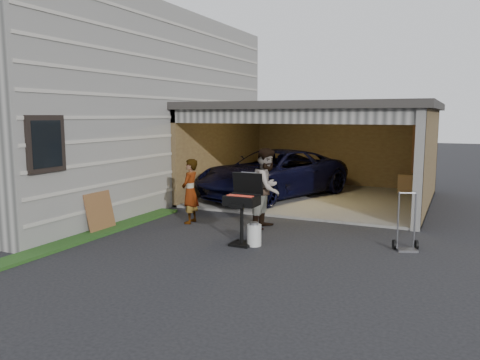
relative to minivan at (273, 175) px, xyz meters
The scene contains 11 objects.
ground 6.03m from the minivan, 85.61° to the right, with size 80.00×80.00×0.00m, color black.
house 6.22m from the minivan, 160.44° to the right, with size 7.00×11.00×5.50m, color #474744.
groundcover_strip 7.23m from the minivan, 104.42° to the right, with size 0.50×8.00×0.06m, color #193814.
garage 1.87m from the minivan, 34.02° to the left, with size 6.80×6.30×2.90m.
minivan is the anchor object (origin of this frame).
woman 3.96m from the minivan, 98.16° to the right, with size 0.56×0.37×1.53m, color silver.
man 3.79m from the minivan, 70.59° to the right, with size 0.88×0.69×1.82m, color #402919.
bbq_grill 5.27m from the minivan, 75.07° to the right, with size 0.64×0.56×1.42m.
propane_tank 5.33m from the minivan, 72.50° to the right, with size 0.28×0.28×0.42m, color silver.
plywood_panel 5.80m from the minivan, 109.59° to the right, with size 0.04×0.79×0.88m, color brown.
hand_truck 5.98m from the minivan, 43.43° to the right, with size 0.50×0.46×1.12m.
Camera 1 is at (4.72, -7.28, 2.54)m, focal length 35.00 mm.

